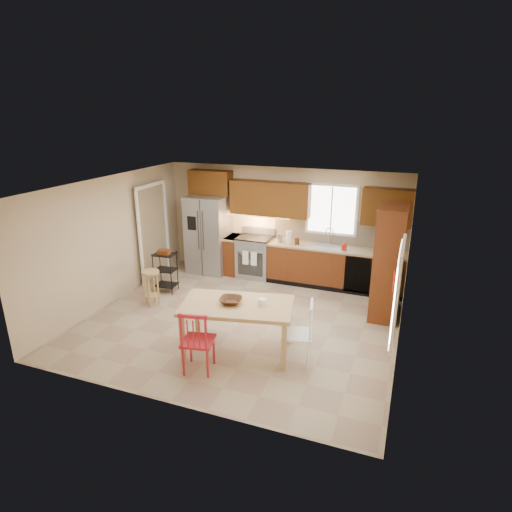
{
  "coord_description": "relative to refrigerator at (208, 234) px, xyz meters",
  "views": [
    {
      "loc": [
        2.74,
        -6.52,
        3.7
      ],
      "look_at": [
        0.14,
        0.4,
        1.15
      ],
      "focal_mm": 30.0,
      "sensor_mm": 36.0,
      "label": 1
    }
  ],
  "objects": [
    {
      "name": "upper_left_block",
      "position": [
        1.45,
        0.2,
        0.92
      ],
      "size": [
        1.8,
        0.35,
        0.75
      ],
      "primitive_type": "cube",
      "color": "#633710",
      "rests_on": "wall_back"
    },
    {
      "name": "bar_stool",
      "position": [
        -0.22,
        -2.11,
        -0.55
      ],
      "size": [
        0.38,
        0.38,
        0.71
      ],
      "primitive_type": null,
      "rotation": [
        0.0,
        0.0,
        -0.1
      ],
      "color": "tan",
      "rests_on": "floor"
    },
    {
      "name": "range_stove",
      "position": [
        1.15,
        0.06,
        -0.45
      ],
      "size": [
        0.76,
        0.63,
        0.92
      ],
      "primitive_type": "cube",
      "color": "gray",
      "rests_on": "floor"
    },
    {
      "name": "soap_bottle",
      "position": [
        3.18,
        -0.02,
        0.09
      ],
      "size": [
        0.09,
        0.09,
        0.19
      ],
      "primitive_type": "imported",
      "color": "#B61B0C",
      "rests_on": "base_cabinet_run"
    },
    {
      "name": "table_bowl",
      "position": [
        1.96,
        -3.14,
        -0.07
      ],
      "size": [
        0.41,
        0.41,
        0.08
      ],
      "primitive_type": "imported",
      "rotation": [
        0.0,
        0.0,
        0.2
      ],
      "color": "#482713",
      "rests_on": "dining_table"
    },
    {
      "name": "dining_table",
      "position": [
        2.06,
        -3.14,
        -0.49
      ],
      "size": [
        1.87,
        1.29,
        0.83
      ],
      "primitive_type": null,
      "rotation": [
        0.0,
        0.0,
        0.2
      ],
      "color": "tan",
      "rests_on": "floor"
    },
    {
      "name": "pantry",
      "position": [
        4.13,
        -0.93,
        0.14
      ],
      "size": [
        0.5,
        0.95,
        2.1
      ],
      "primitive_type": "cube",
      "color": "#602D11",
      "rests_on": "floor"
    },
    {
      "name": "wall_back",
      "position": [
        1.7,
        0.38,
        0.34
      ],
      "size": [
        5.5,
        0.02,
        2.5
      ],
      "primitive_type": "cube",
      "color": "#CCB793",
      "rests_on": "ground"
    },
    {
      "name": "canister_wood",
      "position": [
        2.15,
        -0.0,
        0.06
      ],
      "size": [
        0.1,
        0.1,
        0.14
      ],
      "primitive_type": "cylinder",
      "color": "#482713",
      "rests_on": "base_cabinet_run"
    },
    {
      "name": "window_back",
      "position": [
        2.8,
        0.35,
        0.74
      ],
      "size": [
        1.12,
        0.04,
        1.12
      ],
      "primitive_type": "cube",
      "color": "white",
      "rests_on": "wall_back"
    },
    {
      "name": "backsplash",
      "position": [
        2.99,
        0.36,
        0.27
      ],
      "size": [
        2.92,
        0.03,
        0.55
      ],
      "primitive_type": "cube",
      "color": "beige",
      "rests_on": "wall_back"
    },
    {
      "name": "utility_cart",
      "position": [
        -0.31,
        -1.43,
        -0.47
      ],
      "size": [
        0.47,
        0.38,
        0.88
      ],
      "primitive_type": null,
      "rotation": [
        0.0,
        0.0,
        0.08
      ],
      "color": "black",
      "rests_on": "floor"
    },
    {
      "name": "refrigerator",
      "position": [
        0.0,
        0.0,
        0.0
      ],
      "size": [
        0.92,
        0.75,
        1.82
      ],
      "primitive_type": "cube",
      "color": "gray",
      "rests_on": "floor"
    },
    {
      "name": "paper_towel",
      "position": [
        1.95,
        0.03,
        0.13
      ],
      "size": [
        0.12,
        0.12,
        0.28
      ],
      "primitive_type": "cylinder",
      "color": "white",
      "rests_on": "base_cabinet_run"
    },
    {
      "name": "doorway",
      "position": [
        -0.97,
        -0.82,
        0.14
      ],
      "size": [
        0.04,
        0.95,
        2.1
      ],
      "primitive_type": "cube",
      "color": "#8C7A59",
      "rests_on": "wall_left"
    },
    {
      "name": "upper_over_fridge",
      "position": [
        0.0,
        0.2,
        1.19
      ],
      "size": [
        1.0,
        0.35,
        0.55
      ],
      "primitive_type": "cube",
      "color": "#633710",
      "rests_on": "wall_back"
    },
    {
      "name": "fire_extinguisher",
      "position": [
        4.33,
        -1.98,
        0.19
      ],
      "size": [
        0.12,
        0.12,
        0.36
      ],
      "primitive_type": "cylinder",
      "color": "#B61B0C",
      "rests_on": "wall_right"
    },
    {
      "name": "wall_front",
      "position": [
        1.7,
        -4.62,
        0.34
      ],
      "size": [
        5.5,
        0.02,
        2.5
      ],
      "primitive_type": "cube",
      "color": "#CCB793",
      "rests_on": "ground"
    },
    {
      "name": "window_right",
      "position": [
        4.38,
        -3.27,
        0.54
      ],
      "size": [
        0.04,
        1.02,
        1.32
      ],
      "primitive_type": "cube",
      "color": "white",
      "rests_on": "wall_right"
    },
    {
      "name": "undercab_glow",
      "position": [
        1.15,
        0.17,
        0.52
      ],
      "size": [
        1.6,
        0.3,
        0.01
      ],
      "primitive_type": "cube",
      "color": "#FFBF66",
      "rests_on": "wall_back"
    },
    {
      "name": "dishwasher",
      "position": [
        3.55,
        -0.22,
        -0.46
      ],
      "size": [
        0.6,
        0.02,
        0.78
      ],
      "primitive_type": "cube",
      "color": "black",
      "rests_on": "floor"
    },
    {
      "name": "sink",
      "position": [
        2.8,
        0.08,
        -0.05
      ],
      "size": [
        0.62,
        0.46,
        0.16
      ],
      "primitive_type": "cube",
      "color": "gray",
      "rests_on": "base_cabinet_run"
    },
    {
      "name": "chair_red",
      "position": [
        1.71,
        -3.79,
        -0.41
      ],
      "size": [
        0.55,
        0.55,
        1.0
      ],
      "primitive_type": null,
      "rotation": [
        0.0,
        0.0,
        0.2
      ],
      "color": "#B11B27",
      "rests_on": "floor"
    },
    {
      "name": "floor",
      "position": [
        1.7,
        -2.12,
        -0.91
      ],
      "size": [
        5.5,
        5.5,
        0.0
      ],
      "primitive_type": "plane",
      "color": "tan",
      "rests_on": "ground"
    },
    {
      "name": "base_cabinet_narrow",
      "position": [
        0.6,
        0.08,
        -0.46
      ],
      "size": [
        0.3,
        0.6,
        0.9
      ],
      "primitive_type": "cube",
      "color": "#602D11",
      "rests_on": "floor"
    },
    {
      "name": "wall_left",
      "position": [
        -1.05,
        -2.12,
        0.34
      ],
      "size": [
        0.02,
        5.0,
        2.5
      ],
      "primitive_type": "cube",
      "color": "#CCB793",
      "rests_on": "ground"
    },
    {
      "name": "wall_right",
      "position": [
        4.45,
        -2.12,
        0.34
      ],
      "size": [
        0.02,
        5.0,
        2.5
      ],
      "primitive_type": "cube",
      "color": "#CCB793",
      "rests_on": "ground"
    },
    {
      "name": "chair_white",
      "position": [
        3.01,
        -3.09,
        -0.41
      ],
      "size": [
        0.55,
        0.55,
        1.0
      ],
      "primitive_type": null,
      "rotation": [
        0.0,
        0.0,
        1.77
      ],
      "color": "white",
      "rests_on": "floor"
    },
    {
      "name": "table_jar",
      "position": [
        2.44,
        -3.03,
        -0.04
      ],
      "size": [
        0.16,
        0.16,
        0.16
      ],
      "primitive_type": "cylinder",
      "rotation": [
        0.0,
        0.0,
        0.2
      ],
      "color": "white",
      "rests_on": "dining_table"
    },
    {
      "name": "canister_steel",
      "position": [
        1.75,
        0.03,
        0.08
      ],
      "size": [
        0.11,
        0.11,
        0.18
      ],
      "primitive_type": "cylinder",
      "color": "gray",
      "rests_on": "base_cabinet_run"
    },
    {
      "name": "ceiling",
      "position": [
        1.7,
        -2.12,
        1.59
      ],
      "size": [
        5.5,
        5.0,
        0.02
      ],
      "primitive_type": "cube",
      "color": "silver",
      "rests_on": "ground"
    },
    {
      "name": "base_cabinet_run",
      "position": [
        2.99,
        0.08,
        -0.46
      ],
      "size": [
        2.92,
        0.6,
        0.9
      ],
      "primitive_type": "cube",
      "color": "#602D11",
      "rests_on": "floor"
    },
    {
      "name": "upper_right_block",
      "position": [
        3.95,
        0.2,
        0.92
      ],
      "size": [
        1.0,
        0.35,
        0.75
      ],
      "primitive_type": "cube",
      "color": "#633710",
      "rests_on": "wall_back"
    }
  ]
}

